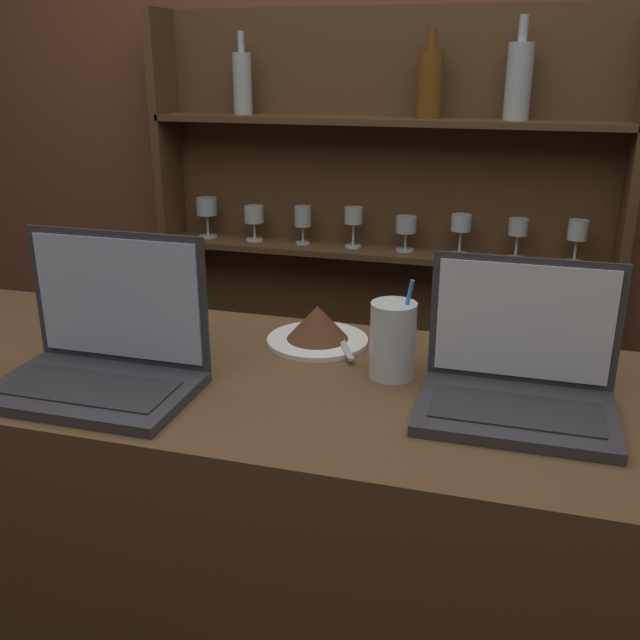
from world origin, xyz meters
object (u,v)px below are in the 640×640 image
(laptop_near, at_px, (103,353))
(laptop_far, at_px, (518,377))
(cake_plate, at_px, (318,328))
(water_glass, at_px, (393,340))

(laptop_near, height_order, laptop_far, laptop_near)
(cake_plate, distance_m, water_glass, 0.21)
(laptop_far, bearing_deg, laptop_near, -171.04)
(cake_plate, height_order, water_glass, water_glass)
(laptop_far, height_order, cake_plate, laptop_far)
(laptop_near, distance_m, laptop_far, 0.68)
(laptop_near, relative_size, laptop_far, 1.10)
(laptop_far, distance_m, cake_plate, 0.42)
(laptop_far, height_order, water_glass, laptop_far)
(laptop_near, bearing_deg, laptop_far, 8.96)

